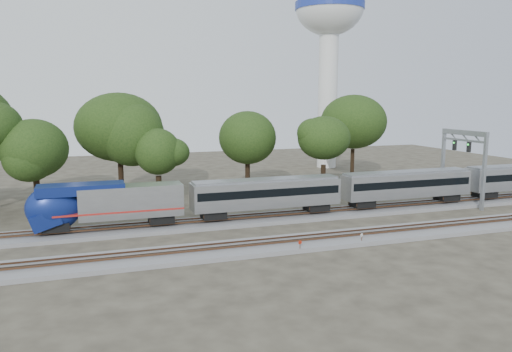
{
  "coord_description": "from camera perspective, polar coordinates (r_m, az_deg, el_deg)",
  "views": [
    {
      "loc": [
        -11.82,
        -45.46,
        13.57
      ],
      "look_at": [
        5.29,
        5.0,
        5.28
      ],
      "focal_mm": 35.0,
      "sensor_mm": 36.0,
      "label": 1
    }
  ],
  "objects": [
    {
      "name": "ground",
      "position": [
        48.9,
        -4.03,
        -7.29
      ],
      "size": [
        160.0,
        160.0,
        0.0
      ],
      "primitive_type": "plane",
      "color": "#383328",
      "rests_on": "ground"
    },
    {
      "name": "track_far",
      "position": [
        54.47,
        -5.65,
        -5.4
      ],
      "size": [
        160.0,
        5.0,
        0.73
      ],
      "color": "slate",
      "rests_on": "ground"
    },
    {
      "name": "track_near",
      "position": [
        45.14,
        -2.73,
        -8.39
      ],
      "size": [
        160.0,
        5.0,
        0.73
      ],
      "color": "slate",
      "rests_on": "ground"
    },
    {
      "name": "switch_stand_red",
      "position": [
        44.81,
        5.05,
        -7.86
      ],
      "size": [
        0.35,
        0.11,
        1.12
      ],
      "rotation": [
        0.0,
        0.0,
        0.23
      ],
      "color": "#512D19",
      "rests_on": "ground"
    },
    {
      "name": "switch_stand_white",
      "position": [
        48.05,
        11.99,
        -6.89
      ],
      "size": [
        0.33,
        0.16,
        1.1
      ],
      "rotation": [
        0.0,
        0.0,
        0.4
      ],
      "color": "#512D19",
      "rests_on": "ground"
    },
    {
      "name": "switch_lever",
      "position": [
        45.26,
        3.9,
        -8.42
      ],
      "size": [
        0.56,
        0.43,
        0.3
      ],
      "primitive_type": "cube",
      "rotation": [
        0.0,
        0.0,
        0.29
      ],
      "color": "#512D19",
      "rests_on": "ground"
    },
    {
      "name": "water_tower",
      "position": [
        100.85,
        8.37,
        16.47
      ],
      "size": [
        13.22,
        13.22,
        36.58
      ],
      "color": "silver",
      "rests_on": "ground"
    },
    {
      "name": "signal_gantry",
      "position": [
        68.94,
        22.6,
        2.7
      ],
      "size": [
        0.67,
        7.9,
        9.6
      ],
      "color": "gray",
      "rests_on": "ground"
    },
    {
      "name": "tree_2",
      "position": [
        63.76,
        -24.02,
        2.86
      ],
      "size": [
        7.92,
        7.92,
        11.16
      ],
      "color": "black",
      "rests_on": "ground"
    },
    {
      "name": "tree_3",
      "position": [
        70.53,
        -15.39,
        5.39
      ],
      "size": [
        9.87,
        9.87,
        13.92
      ],
      "color": "black",
      "rests_on": "ground"
    },
    {
      "name": "tree_4",
      "position": [
        65.16,
        -11.16,
        2.73
      ],
      "size": [
        6.95,
        6.95,
        9.8
      ],
      "color": "black",
      "rests_on": "ground"
    },
    {
      "name": "tree_5",
      "position": [
        71.7,
        -0.98,
        4.39
      ],
      "size": [
        8.15,
        8.15,
        11.49
      ],
      "color": "black",
      "rests_on": "ground"
    },
    {
      "name": "tree_6",
      "position": [
        69.94,
        7.77,
        4.31
      ],
      "size": [
        8.29,
        8.29,
        11.69
      ],
      "color": "black",
      "rests_on": "ground"
    },
    {
      "name": "tree_7",
      "position": [
        84.23,
        11.08,
        6.09
      ],
      "size": [
        9.93,
        9.93,
        14.0
      ],
      "color": "black",
      "rests_on": "ground"
    }
  ]
}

